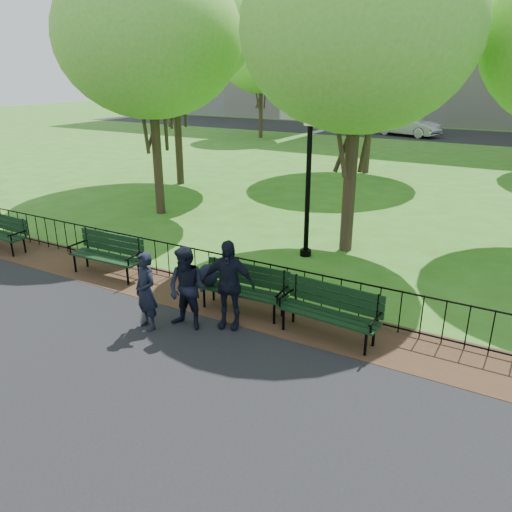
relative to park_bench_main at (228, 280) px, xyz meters
The scene contains 20 objects.
ground 1.50m from the park_bench_main, 106.94° to the right, with size 120.00×120.00×0.00m, color #36691B.
asphalt_path 4.75m from the park_bench_main, 94.78° to the right, with size 60.00×9.20×0.01m, color black.
dirt_strip 0.79m from the park_bench_main, 151.19° to the left, with size 60.00×1.60×0.01m, color #312114.
far_street 33.72m from the park_bench_main, 90.67° to the left, with size 70.00×9.00×0.01m, color black.
iron_fence 0.83m from the park_bench_main, 118.69° to the left, with size 24.06×0.06×1.00m.
park_bench_main is the anchor object (origin of this frame).
park_bench_left_a 3.59m from the park_bench_main, behind, with size 1.99×0.67×1.12m.
park_bench_left_b 7.54m from the park_bench_main, behind, with size 1.86×0.65×1.04m.
park_bench_right_a 2.29m from the park_bench_main, ahead, with size 1.97×0.72×1.10m.
lamppost 4.04m from the park_bench_main, 88.99° to the left, with size 0.35×0.35×3.92m.
tree_near_w 9.53m from the park_bench_main, 140.11° to the left, with size 5.92×5.92×8.25m.
tree_near_e 6.98m from the park_bench_main, 79.94° to the left, with size 5.89×5.89×8.21m.
tree_mid_w 14.01m from the park_bench_main, 132.44° to the left, with size 6.70×6.70×9.33m.
tree_far_c 17.26m from the park_bench_main, 98.05° to the left, with size 6.94×6.94×9.67m.
tree_far_w 28.91m from the park_bench_main, 117.96° to the left, with size 5.76×5.76×8.02m.
person_left 1.76m from the park_bench_main, 121.17° to the right, with size 0.57×0.37×1.56m, color black.
person_mid 1.14m from the park_bench_main, 101.88° to the right, with size 0.80×0.42×1.65m, color black.
person_right 0.81m from the park_bench_main, 57.44° to the right, with size 1.05×0.43×1.79m, color black.
taxi 34.09m from the park_bench_main, 98.48° to the left, with size 1.96×4.86×1.66m, color yellow.
sedan_silver 31.78m from the park_bench_main, 97.39° to the left, with size 1.71×4.92×1.62m, color #A7AAAF.
Camera 1 is at (5.64, -6.72, 4.77)m, focal length 35.00 mm.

